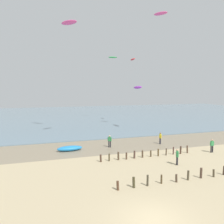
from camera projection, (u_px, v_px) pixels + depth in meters
ground_plane at (154, 220)px, 14.11m from camera, size 160.00×160.00×0.00m
wet_sand_strip at (90, 147)px, 31.69m from camera, size 120.00×8.49×0.01m
sea at (62, 116)px, 68.86m from camera, size 160.00×70.00×0.10m
groyne_near at (212, 172)px, 21.05m from camera, size 18.69×0.34×0.95m
groyne_mid at (146, 154)px, 27.10m from camera, size 11.51×0.34×0.97m
person_nearest_camera at (212, 145)px, 29.11m from camera, size 0.57×0.25×1.71m
person_mid_beach at (110, 141)px, 31.71m from camera, size 0.47×0.39×1.71m
person_by_waterline at (160, 138)px, 33.65m from camera, size 0.26×0.57×1.71m
person_left_flank at (177, 156)px, 24.34m from camera, size 0.34×0.53×1.71m
grounded_kite at (70, 148)px, 29.91m from camera, size 3.33×1.32×0.66m
kite_aloft_1 at (133, 59)px, 52.99m from camera, size 1.06×2.53×0.63m
kite_aloft_2 at (138, 87)px, 44.89m from camera, size 1.18×3.17×0.74m
kite_aloft_5 at (113, 57)px, 58.23m from camera, size 2.36×1.12×0.40m
kite_aloft_6 at (69, 22)px, 40.88m from camera, size 3.21×3.34×0.93m
kite_aloft_7 at (161, 14)px, 42.51m from camera, size 2.33×2.73×0.66m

